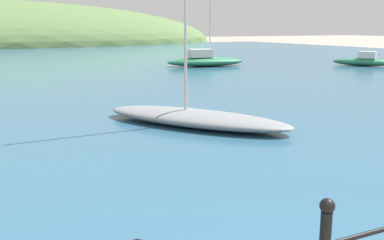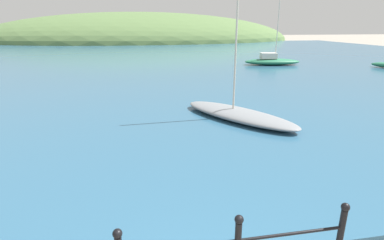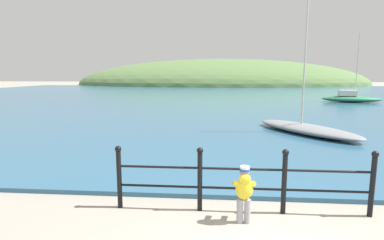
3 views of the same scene
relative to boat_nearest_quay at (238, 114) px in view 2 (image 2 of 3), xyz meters
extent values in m
cube|color=#2D5B7A|center=(-2.96, 23.21, -0.26)|extent=(80.00, 60.00, 0.10)
ellipsoid|color=#567542|center=(-2.96, 61.93, -0.31)|extent=(69.89, 38.44, 12.42)
sphere|color=black|center=(-4.02, -7.29, 0.84)|extent=(0.12, 0.12, 0.12)
sphere|color=black|center=(-2.49, -7.29, 0.84)|extent=(0.12, 0.12, 0.12)
sphere|color=black|center=(-0.96, -7.29, 0.84)|extent=(0.12, 0.12, 0.12)
ellipsoid|color=gray|center=(0.00, 0.00, -0.03)|extent=(4.05, 5.02, 0.36)
cylinder|color=beige|center=(-0.14, 0.21, 2.93)|extent=(0.07, 0.07, 5.55)
ellipsoid|color=#287551|center=(8.13, 14.76, 0.07)|extent=(5.07, 2.39, 0.55)
cube|color=silver|center=(7.77, 14.82, 0.59)|extent=(1.49, 1.12, 0.50)
cylinder|color=beige|center=(8.37, 14.72, 3.02)|extent=(0.07, 0.07, 5.36)
camera|label=1|loc=(-4.84, -9.72, 2.18)|focal=42.00mm
camera|label=2|loc=(-3.67, -10.40, 3.23)|focal=28.00mm
camera|label=3|loc=(-3.73, -12.58, 2.21)|focal=28.00mm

